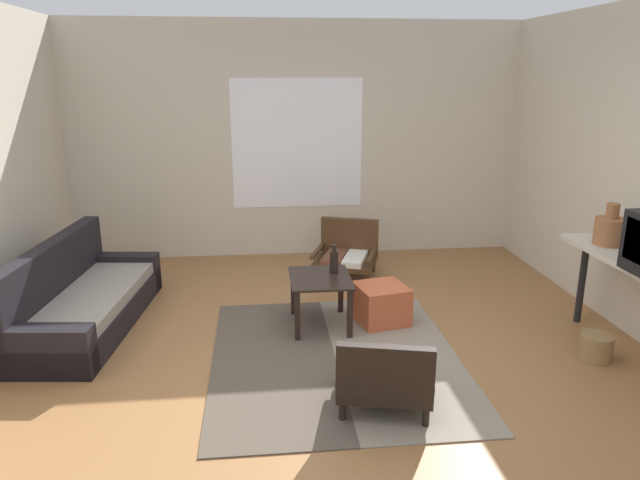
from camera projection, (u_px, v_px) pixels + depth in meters
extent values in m
plane|color=olive|center=(327.00, 375.00, 4.25)|extent=(7.80, 7.80, 0.00)
cube|color=beige|center=(297.00, 141.00, 6.80)|extent=(5.60, 0.12, 2.70)
cube|color=white|center=(297.00, 144.00, 6.74)|extent=(1.51, 0.01, 1.48)
cube|color=#4C4238|center=(274.00, 361.00, 4.44)|extent=(0.94, 2.26, 0.01)
cube|color=gray|center=(395.00, 355.00, 4.54)|extent=(0.94, 2.26, 0.01)
cube|color=black|center=(92.00, 314.00, 5.03)|extent=(0.91, 1.97, 0.23)
cube|color=gray|center=(93.00, 297.00, 4.99)|extent=(0.79, 1.78, 0.10)
cube|color=black|center=(53.00, 279.00, 4.95)|extent=(0.34, 1.91, 0.64)
cube|color=black|center=(123.00, 272.00, 5.84)|extent=(0.72, 0.25, 0.38)
cube|color=black|center=(45.00, 352.00, 4.18)|extent=(0.72, 0.25, 0.38)
cube|color=black|center=(320.00, 278.00, 4.95)|extent=(0.51, 0.62, 0.02)
cube|color=black|center=(293.00, 292.00, 5.25)|extent=(0.04, 0.04, 0.43)
cube|color=black|center=(341.00, 290.00, 5.29)|extent=(0.04, 0.04, 0.43)
cube|color=black|center=(297.00, 316.00, 4.73)|extent=(0.04, 0.04, 0.43)
cube|color=black|center=(350.00, 314.00, 4.78)|extent=(0.04, 0.04, 0.43)
cylinder|color=#472D19|center=(367.00, 280.00, 6.00)|extent=(0.04, 0.04, 0.14)
cylinder|color=#472D19|center=(315.00, 276.00, 6.12)|extent=(0.04, 0.04, 0.14)
cylinder|color=#472D19|center=(373.00, 265.00, 6.45)|extent=(0.04, 0.04, 0.14)
cylinder|color=#472D19|center=(325.00, 262.00, 6.57)|extent=(0.04, 0.04, 0.14)
cube|color=#472D19|center=(345.00, 262.00, 6.26)|extent=(0.78, 0.74, 0.05)
cube|color=silver|center=(355.00, 259.00, 6.20)|extent=(0.36, 0.55, 0.06)
cube|color=brown|center=(335.00, 257.00, 6.25)|extent=(0.36, 0.55, 0.06)
cube|color=#472D19|center=(350.00, 236.00, 6.43)|extent=(0.62, 0.27, 0.40)
cube|color=#472D19|center=(373.00, 254.00, 6.16)|extent=(0.23, 0.55, 0.04)
cube|color=#472D19|center=(318.00, 250.00, 6.29)|extent=(0.23, 0.55, 0.04)
cylinder|color=black|center=(349.00, 373.00, 4.14)|extent=(0.04, 0.04, 0.13)
cylinder|color=black|center=(423.00, 378.00, 4.08)|extent=(0.04, 0.04, 0.13)
cylinder|color=black|center=(342.00, 411.00, 3.68)|extent=(0.04, 0.04, 0.13)
cylinder|color=black|center=(426.00, 417.00, 3.61)|extent=(0.04, 0.04, 0.13)
cube|color=black|center=(385.00, 381.00, 3.85)|extent=(0.72, 0.69, 0.05)
cube|color=silver|center=(370.00, 371.00, 3.87)|extent=(0.31, 0.54, 0.06)
cube|color=black|center=(401.00, 373.00, 3.84)|extent=(0.31, 0.54, 0.06)
cube|color=black|center=(385.00, 373.00, 3.55)|extent=(0.60, 0.21, 0.35)
cube|color=black|center=(343.00, 363.00, 3.86)|extent=(0.18, 0.56, 0.04)
cube|color=black|center=(429.00, 368.00, 3.78)|extent=(0.18, 0.56, 0.04)
cube|color=#BC5633|center=(381.00, 304.00, 5.10)|extent=(0.49, 0.49, 0.34)
cylinder|color=black|center=(582.00, 281.00, 5.06)|extent=(0.06, 0.06, 0.76)
cube|color=black|center=(640.00, 243.00, 3.90)|extent=(0.01, 0.31, 0.29)
cylinder|color=#935B38|center=(610.00, 231.00, 4.64)|extent=(0.24, 0.24, 0.22)
cylinder|color=#935B38|center=(613.00, 211.00, 4.59)|extent=(0.10, 0.10, 0.12)
cylinder|color=black|center=(334.00, 262.00, 5.03)|extent=(0.07, 0.07, 0.20)
cylinder|color=black|center=(334.00, 248.00, 4.99)|extent=(0.03, 0.03, 0.06)
cylinder|color=olive|center=(596.00, 347.00, 4.45)|extent=(0.24, 0.24, 0.21)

